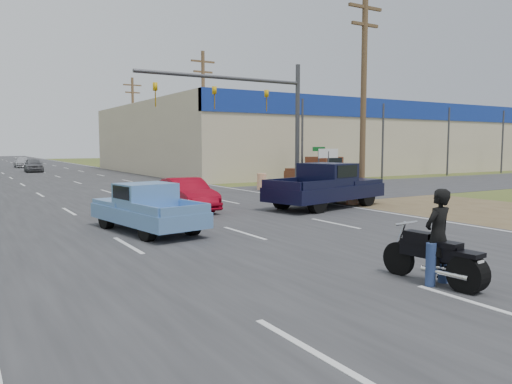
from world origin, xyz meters
TOP-DOWN VIEW (x-y plane):
  - ground at (0.00, 0.00)m, footprint 200.00×200.00m
  - main_road at (0.00, 40.00)m, footprint 15.00×180.00m
  - cross_road at (0.00, 18.00)m, footprint 120.00×10.00m
  - dirt_verge at (11.00, 10.00)m, footprint 8.00×18.00m
  - big_box_store at (32.00, 39.93)m, footprint 50.00×28.10m
  - utility_pole_1 at (9.50, 13.00)m, footprint 2.00×0.28m
  - utility_pole_2 at (9.50, 31.00)m, footprint 2.00×0.28m
  - utility_pole_3 at (9.50, 49.00)m, footprint 2.00×0.28m
  - tree_3 at (55.00, 70.00)m, footprint 8.40×8.40m
  - tree_5 at (30.00, 95.00)m, footprint 7.98×7.98m
  - barrel_0 at (8.00, 12.00)m, footprint 0.56×0.56m
  - barrel_1 at (8.40, 20.50)m, footprint 0.56×0.56m
  - lane_sign at (8.20, 14.00)m, footprint 1.20×0.08m
  - street_name_sign at (8.80, 15.50)m, footprint 0.80×0.08m
  - signal_mast at (5.82, 17.00)m, footprint 9.12×0.40m
  - red_convertible at (0.65, 13.93)m, footprint 1.50×4.08m
  - motorcycle at (0.42, 1.14)m, footprint 0.70×2.26m
  - rider at (0.41, 1.20)m, footprint 0.69×0.49m
  - blue_pickup at (-2.44, 9.93)m, footprint 2.46×4.82m
  - navy_pickup at (6.34, 11.74)m, footprint 6.17×3.51m
  - brown_pickup at (14.37, 21.98)m, footprint 5.96×2.92m
  - distant_car_grey at (-0.74, 49.05)m, footprint 1.83×4.15m
  - distant_car_silver at (-0.50, 60.69)m, footprint 1.80×4.32m

SIDE VIEW (x-z plane):
  - ground at x=0.00m, z-range 0.00..0.00m
  - dirt_verge at x=11.00m, z-range 0.00..0.01m
  - cross_road at x=0.00m, z-range 0.00..0.02m
  - main_road at x=0.00m, z-range 0.00..0.02m
  - barrel_0 at x=8.00m, z-range 0.00..1.00m
  - barrel_1 at x=8.40m, z-range 0.00..1.00m
  - motorcycle at x=0.42m, z-range -0.06..1.08m
  - distant_car_silver at x=-0.50m, z-range 0.00..1.25m
  - red_convertible at x=0.65m, z-range 0.00..1.33m
  - distant_car_grey at x=-0.74m, z-range 0.00..1.39m
  - blue_pickup at x=-2.44m, z-range 0.01..1.53m
  - rider at x=0.41m, z-range 0.00..1.78m
  - brown_pickup at x=14.37m, z-range 0.01..1.91m
  - navy_pickup at x=6.34m, z-range 0.01..1.94m
  - street_name_sign at x=8.80m, z-range 0.30..2.91m
  - lane_sign at x=8.20m, z-range 0.64..3.16m
  - big_box_store at x=32.00m, z-range 0.01..6.61m
  - signal_mast at x=5.82m, z-range 1.30..8.30m
  - utility_pole_1 at x=9.50m, z-range 0.32..10.32m
  - utility_pole_2 at x=9.50m, z-range 0.32..10.32m
  - utility_pole_3 at x=9.50m, z-range 0.32..10.32m
  - tree_5 at x=30.00m, z-range 0.94..10.82m
  - tree_3 at x=55.00m, z-range 0.99..11.39m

